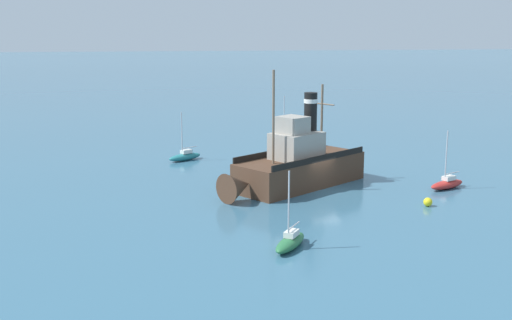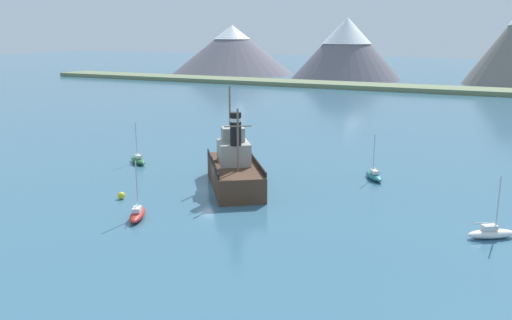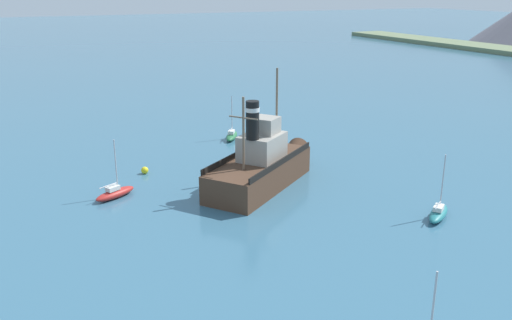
{
  "view_description": "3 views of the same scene",
  "coord_description": "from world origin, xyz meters",
  "px_view_note": "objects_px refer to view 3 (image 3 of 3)",
  "views": [
    {
      "loc": [
        -49.86,
        13.33,
        13.27
      ],
      "look_at": [
        1.51,
        5.47,
        2.37
      ],
      "focal_mm": 45.0,
      "sensor_mm": 36.0,
      "label": 1
    },
    {
      "loc": [
        26.71,
        -44.6,
        15.33
      ],
      "look_at": [
        4.66,
        0.55,
        3.39
      ],
      "focal_mm": 38.0,
      "sensor_mm": 36.0,
      "label": 2
    },
    {
      "loc": [
        41.34,
        -17.92,
        16.68
      ],
      "look_at": [
        -0.69,
        2.51,
        1.62
      ],
      "focal_mm": 38.0,
      "sensor_mm": 36.0,
      "label": 3
    }
  ],
  "objects_px": {
    "sailboat_red": "(115,193)",
    "sailboat_green": "(232,135)",
    "sailboat_teal": "(439,213)",
    "old_tugboat": "(263,165)",
    "mooring_buoy": "(145,170)"
  },
  "relations": [
    {
      "from": "sailboat_red",
      "to": "sailboat_teal",
      "type": "xyz_separation_m",
      "value": [
        14.78,
        21.04,
        0.0
      ]
    },
    {
      "from": "old_tugboat",
      "to": "sailboat_red",
      "type": "xyz_separation_m",
      "value": [
        -2.54,
        -12.34,
        -1.4
      ]
    },
    {
      "from": "sailboat_red",
      "to": "sailboat_green",
      "type": "height_order",
      "value": "same"
    },
    {
      "from": "sailboat_red",
      "to": "sailboat_green",
      "type": "xyz_separation_m",
      "value": [
        -12.32,
        15.84,
        0.0
      ]
    },
    {
      "from": "sailboat_red",
      "to": "sailboat_green",
      "type": "distance_m",
      "value": 20.07
    },
    {
      "from": "sailboat_teal",
      "to": "mooring_buoy",
      "type": "relative_size",
      "value": 7.3
    },
    {
      "from": "sailboat_teal",
      "to": "mooring_buoy",
      "type": "distance_m",
      "value": 26.14
    },
    {
      "from": "mooring_buoy",
      "to": "old_tugboat",
      "type": "bearing_deg",
      "value": 49.29
    },
    {
      "from": "sailboat_red",
      "to": "old_tugboat",
      "type": "bearing_deg",
      "value": 78.37
    },
    {
      "from": "sailboat_red",
      "to": "mooring_buoy",
      "type": "relative_size",
      "value": 7.3
    },
    {
      "from": "sailboat_green",
      "to": "sailboat_teal",
      "type": "bearing_deg",
      "value": 10.85
    },
    {
      "from": "sailboat_teal",
      "to": "sailboat_green",
      "type": "xyz_separation_m",
      "value": [
        -27.1,
        -5.2,
        0.0
      ]
    },
    {
      "from": "sailboat_green",
      "to": "sailboat_red",
      "type": "bearing_deg",
      "value": -52.13
    },
    {
      "from": "old_tugboat",
      "to": "sailboat_red",
      "type": "bearing_deg",
      "value": -101.63
    },
    {
      "from": "old_tugboat",
      "to": "sailboat_green",
      "type": "bearing_deg",
      "value": 166.74
    }
  ]
}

